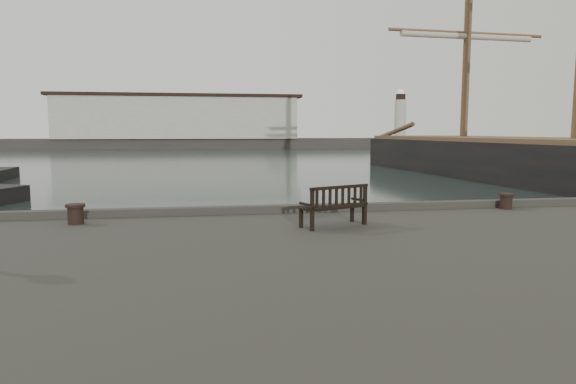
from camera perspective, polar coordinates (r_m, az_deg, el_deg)
name	(u,v)px	position (r m, az deg, el deg)	size (l,w,h in m)	color
ground	(337,271)	(13.21, 5.47, -8.71)	(400.00, 400.00, 0.00)	black
breakwater	(196,127)	(104.30, -10.14, 7.14)	(140.00, 9.50, 12.20)	#383530
bench	(334,214)	(10.66, 5.11, -2.40)	(1.53, 1.01, 0.83)	black
bollard_left	(76,214)	(11.79, -22.53, -2.28)	(0.40, 0.40, 0.42)	black
bollard_right	(506,201)	(14.11, 23.06, -0.94)	(0.38, 0.38, 0.39)	black
tall_ship_main	(574,173)	(37.68, 29.16, 1.88)	(12.30, 46.07, 34.16)	black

